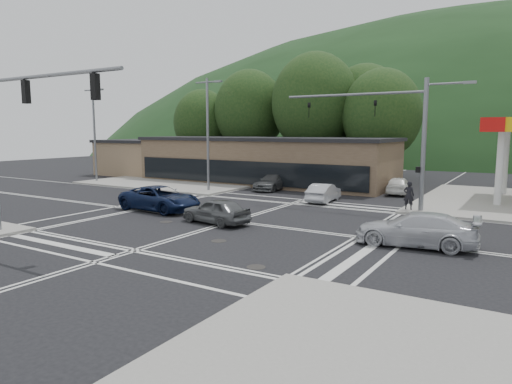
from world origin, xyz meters
The scene contains 21 objects.
ground centered at (0.00, 0.00, 0.00)m, with size 120.00×120.00×0.00m, color black.
sidewalk_nw centered at (-15.00, 15.00, 0.07)m, with size 16.00×16.00×0.15m, color gray.
commercial_row centered at (-8.00, 17.00, 2.00)m, with size 24.00×8.00×4.00m, color brown.
commercial_nw centered at (-24.00, 17.00, 1.80)m, with size 8.00×7.00×3.60m, color #846B4F.
hill_north centered at (0.00, 90.00, 0.00)m, with size 252.00×126.00×140.00m, color #1A3718.
tree_n_a centered at (-14.00, 24.00, 7.14)m, with size 8.00×8.00×11.75m.
tree_n_b centered at (-6.00, 24.00, 7.79)m, with size 9.00×9.00×12.98m.
tree_n_c centered at (1.00, 24.00, 6.49)m, with size 7.60×7.60×10.87m.
tree_n_d centered at (-20.00, 23.00, 5.84)m, with size 6.80×6.80×9.76m.
tree_n_e centered at (-2.00, 28.00, 7.14)m, with size 8.40×8.40×11.98m.
streetlight_nw centered at (-8.44, 9.00, 5.05)m, with size 2.50×0.25×9.00m.
streetlight_w centered at (-21.94, 9.00, 5.05)m, with size 2.50×0.25×9.00m.
signal_mast_ne centered at (6.95, 8.20, 5.07)m, with size 11.65×0.30×8.00m.
signal_mast_sw centered at (-6.39, -8.20, 5.12)m, with size 9.14×0.28×8.00m.
car_blue_west centered at (-5.77, 0.50, 0.76)m, with size 2.52×5.46×1.52m, color #0C1738.
car_grey_center centered at (-0.45, -0.88, 0.68)m, with size 1.61×4.01×1.37m, color #545759.
car_silver_east centered at (9.75, -0.30, 0.73)m, with size 2.05×5.05×1.47m, color silver.
car_queue_a centered at (1.53, 9.00, 0.65)m, with size 1.37×3.92×1.29m, color silver.
car_queue_b centered at (4.95, 15.68, 0.69)m, with size 1.63×4.05×1.38m, color white.
car_northbound centered at (-4.65, 12.78, 0.66)m, with size 1.85×4.56×1.32m, color #55585A.
pedestrian centered at (7.50, 8.06, 1.02)m, with size 0.63×0.42×1.73m, color black.
Camera 1 is at (13.89, -20.21, 4.94)m, focal length 32.00 mm.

